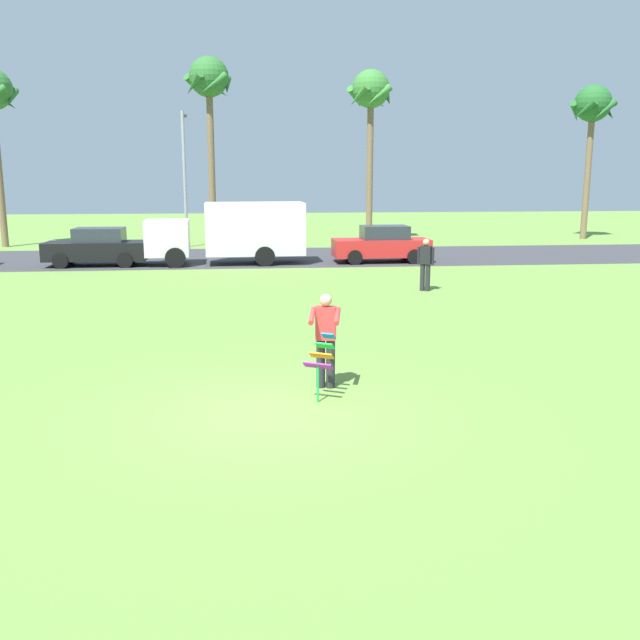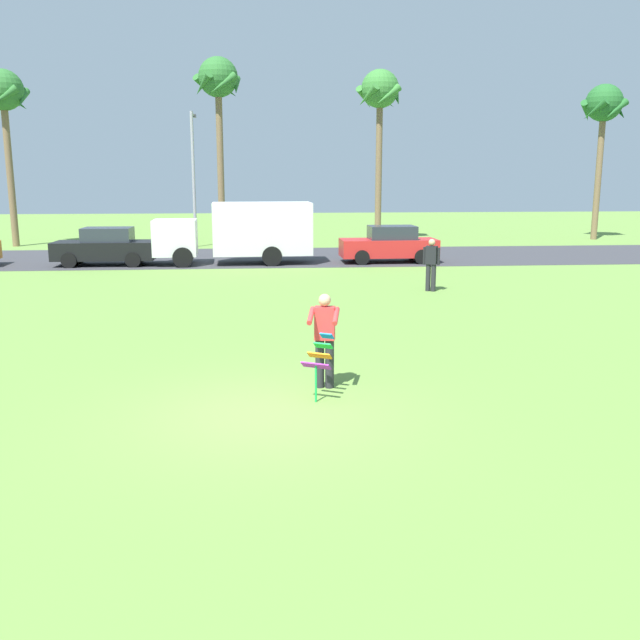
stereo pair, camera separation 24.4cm
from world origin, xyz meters
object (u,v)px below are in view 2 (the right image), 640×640
parked_car_red (389,245)px  palm_tree_right_near (218,87)px  kite_held (320,357)px  streetlight_pole (194,170)px  person_walker_near (431,263)px  palm_tree_centre_far (380,97)px  person_kite_flyer (325,337)px  palm_tree_far_left (604,110)px  parked_car_black (106,247)px  palm_tree_left_near (3,98)px  parked_truck_white_box (243,231)px

parked_car_red → palm_tree_right_near: (-7.72, 8.94, 7.60)m
kite_held → streetlight_pole: bearing=99.4°
parked_car_red → person_walker_near: (-0.03, -7.80, 0.16)m
palm_tree_centre_far → streetlight_pole: palm_tree_centre_far is taller
person_kite_flyer → kite_held: 0.69m
palm_tree_right_near → person_walker_near: (7.70, -16.74, -7.44)m
palm_tree_centre_far → palm_tree_far_left: (13.01, 0.06, -0.59)m
person_kite_flyer → parked_car_red: person_kite_flyer is taller
parked_car_red → palm_tree_right_near: bearing=130.8°
parked_car_black → person_walker_near: 14.45m
person_kite_flyer → palm_tree_right_near: bearing=96.7°
kite_held → palm_tree_far_left: size_ratio=0.13×
kite_held → person_walker_near: size_ratio=0.64×
palm_tree_right_near → parked_car_red: bearing=-49.2°
kite_held → parked_car_red: size_ratio=0.26×
palm_tree_left_near → palm_tree_right_near: size_ratio=0.92×
kite_held → parked_car_black: 20.34m
palm_tree_centre_far → kite_held: bearing=-101.4°
palm_tree_left_near → streetlight_pole: (9.67, -0.90, -3.66)m
parked_truck_white_box → parked_car_red: 6.41m
person_kite_flyer → palm_tree_right_near: 28.36m
palm_tree_centre_far → palm_tree_right_near: bearing=-173.9°
person_kite_flyer → palm_tree_left_near: palm_tree_left_near is taller
parked_car_black → palm_tree_left_near: palm_tree_left_near is taller
person_kite_flyer → parked_truck_white_box: bearing=95.8°
kite_held → palm_tree_right_near: palm_tree_right_near is taller
person_kite_flyer → person_walker_near: same height
person_walker_near → streetlight_pole: bearing=120.2°
parked_truck_white_box → streetlight_pole: 8.59m
palm_tree_centre_far → palm_tree_far_left: bearing=0.3°
parked_truck_white_box → streetlight_pole: streetlight_pole is taller
parked_car_black → parked_car_red: 12.19m
palm_tree_far_left → person_walker_near: 23.62m
kite_held → palm_tree_far_left: bearing=56.9°
palm_tree_centre_far → person_walker_near: palm_tree_centre_far is taller
person_kite_flyer → kite_held: person_kite_flyer is taller
parked_car_red → palm_tree_left_near: palm_tree_left_near is taller
parked_car_black → parked_truck_white_box: size_ratio=0.62×
kite_held → parked_truck_white_box: (-1.71, 18.89, 0.67)m
person_kite_flyer → palm_tree_centre_far: (5.66, 28.13, 7.06)m
palm_tree_left_near → person_walker_near: size_ratio=5.27×
palm_tree_centre_far → person_walker_near: bearing=-93.8°
palm_tree_right_near → person_walker_near: 19.87m
kite_held → parked_car_black: (-7.53, 18.89, 0.03)m
palm_tree_far_left → parked_car_black: bearing=-159.3°
kite_held → palm_tree_far_left: palm_tree_far_left is taller
parked_car_red → palm_tree_far_left: (14.15, 9.94, 6.64)m
parked_truck_white_box → palm_tree_left_near: size_ratio=0.74×
parked_car_red → palm_tree_right_near: 14.04m
parked_car_red → person_kite_flyer: bearing=-103.9°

